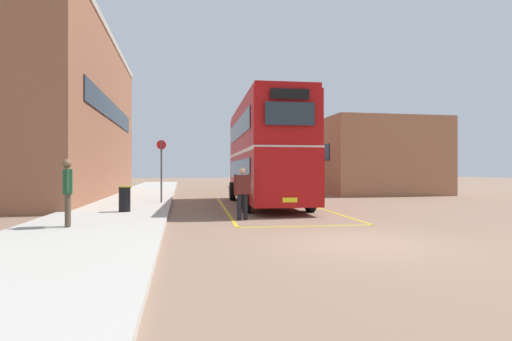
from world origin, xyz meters
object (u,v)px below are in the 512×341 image
at_px(pedestrian_waiting_near, 68,187).
at_px(litter_bin, 125,199).
at_px(single_deck_bus, 264,170).
at_px(bus_stop_sign, 161,165).
at_px(double_decker_bus, 265,152).
at_px(pedestrian_boarding, 242,189).

relative_size(pedestrian_waiting_near, litter_bin, 1.94).
bearing_deg(pedestrian_waiting_near, single_deck_bus, 67.56).
bearing_deg(single_deck_bus, bus_stop_sign, -115.52).
height_order(double_decker_bus, single_deck_bus, double_decker_bus).
distance_m(single_deck_bus, litter_bin, 24.44).
relative_size(pedestrian_boarding, bus_stop_sign, 0.60).
distance_m(pedestrian_waiting_near, litter_bin, 3.99).
relative_size(litter_bin, bus_stop_sign, 0.32).
xyz_separation_m(pedestrian_boarding, bus_stop_sign, (-2.90, 6.18, 0.86)).
bearing_deg(single_deck_bus, pedestrian_waiting_near, -112.44).
bearing_deg(bus_stop_sign, litter_bin, -105.42).
bearing_deg(pedestrian_boarding, pedestrian_waiting_near, -161.01).
bearing_deg(litter_bin, pedestrian_boarding, -27.65).
relative_size(single_deck_bus, bus_stop_sign, 3.13).
distance_m(pedestrian_boarding, bus_stop_sign, 6.89).
height_order(single_deck_bus, pedestrian_waiting_near, single_deck_bus).
relative_size(pedestrian_boarding, pedestrian_waiting_near, 0.98).
xyz_separation_m(litter_bin, bus_stop_sign, (1.12, 4.08, 1.28)).
bearing_deg(bus_stop_sign, double_decker_bus, -8.92).
xyz_separation_m(single_deck_bus, pedestrian_waiting_near, (-10.81, -26.17, -0.44)).
xyz_separation_m(double_decker_bus, single_deck_bus, (3.91, 19.03, -0.87)).
height_order(single_deck_bus, litter_bin, single_deck_bus).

